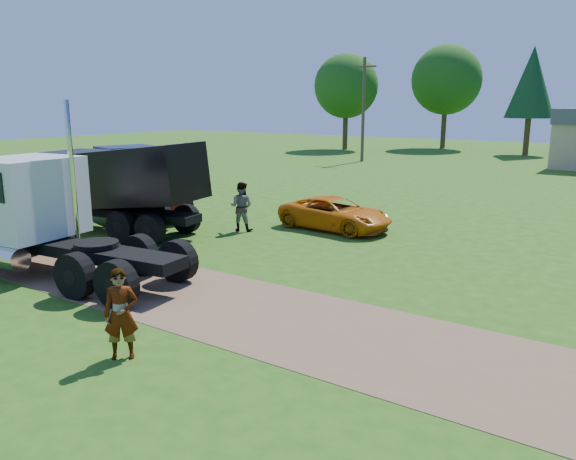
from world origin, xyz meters
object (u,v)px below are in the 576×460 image
Objects in this scene: white_semi_tractor at (31,215)px; black_dump_truck at (112,182)px; orange_pickup at (335,214)px; spectator_a at (121,314)px; navy_truck at (134,179)px.

white_semi_tractor reaches higher than black_dump_truck.
orange_pickup is 2.52× the size of spectator_a.
navy_truck is (-4.92, 8.27, -0.19)m from white_semi_tractor.
orange_pickup is at bearing 59.15° from white_semi_tractor.
spectator_a is at bearing -165.08° from orange_pickup.
white_semi_tractor reaches higher than orange_pickup.
spectator_a reaches higher than orange_pickup.
white_semi_tractor is at bearing 159.80° from orange_pickup.
black_dump_truck is 9.09m from orange_pickup.
orange_pickup is 13.19m from spectator_a.
navy_truck is 3.85× the size of spectator_a.
white_semi_tractor is 9.62m from navy_truck.
black_dump_truck is (-2.31, 4.93, 0.25)m from white_semi_tractor.
black_dump_truck reaches higher than spectator_a.
spectator_a is (7.18, -2.55, -0.84)m from white_semi_tractor.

